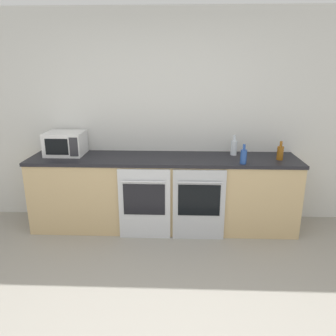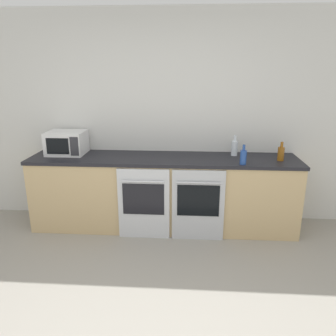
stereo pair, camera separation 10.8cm
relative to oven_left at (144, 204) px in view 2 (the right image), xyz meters
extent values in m
cube|color=silver|center=(0.20, 0.67, 0.87)|extent=(10.00, 0.06, 2.60)
cube|color=tan|center=(0.20, 0.33, 0.00)|extent=(3.17, 0.62, 0.85)
cube|color=black|center=(0.20, 0.33, 0.44)|extent=(3.20, 0.65, 0.04)
cube|color=silver|center=(0.00, 0.00, -0.01)|extent=(0.59, 0.03, 0.84)
cube|color=black|center=(0.00, -0.02, 0.06)|extent=(0.47, 0.01, 0.37)
cylinder|color=silver|center=(0.00, -0.04, 0.28)|extent=(0.48, 0.02, 0.02)
cube|color=#B7BABF|center=(0.62, 0.00, -0.01)|extent=(0.59, 0.03, 0.84)
cube|color=black|center=(0.62, -0.02, 0.06)|extent=(0.47, 0.01, 0.37)
cylinder|color=#B7BABF|center=(0.62, -0.04, 0.28)|extent=(0.48, 0.02, 0.02)
cube|color=silver|center=(-1.00, 0.42, 0.60)|extent=(0.45, 0.38, 0.28)
cube|color=black|center=(-1.04, 0.23, 0.60)|extent=(0.27, 0.01, 0.19)
cube|color=#2D2D33|center=(-0.84, 0.23, 0.60)|extent=(0.10, 0.01, 0.22)
cylinder|color=#234793|center=(1.10, 0.09, 0.54)|extent=(0.07, 0.07, 0.16)
cylinder|color=#234793|center=(1.10, 0.09, 0.65)|extent=(0.03, 0.03, 0.06)
cylinder|color=#8C5114|center=(1.55, 0.27, 0.54)|extent=(0.07, 0.07, 0.16)
cylinder|color=#8C5114|center=(1.55, 0.27, 0.65)|extent=(0.03, 0.03, 0.06)
cylinder|color=silver|center=(1.05, 0.47, 0.55)|extent=(0.08, 0.08, 0.18)
cylinder|color=silver|center=(1.05, 0.47, 0.68)|extent=(0.03, 0.03, 0.07)
camera|label=1|loc=(0.40, -3.43, 1.48)|focal=35.00mm
camera|label=2|loc=(0.51, -3.43, 1.48)|focal=35.00mm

